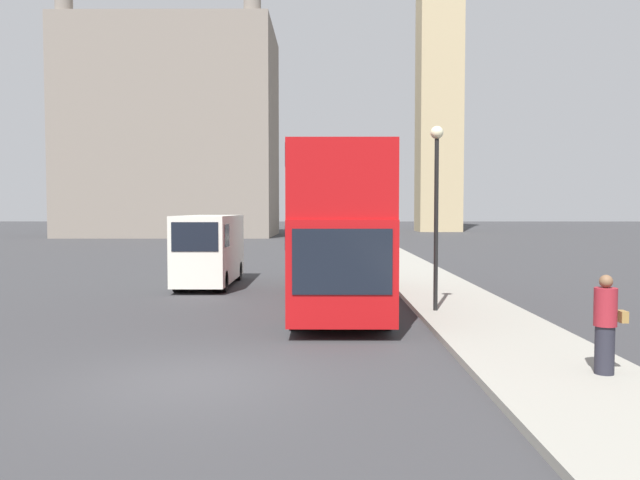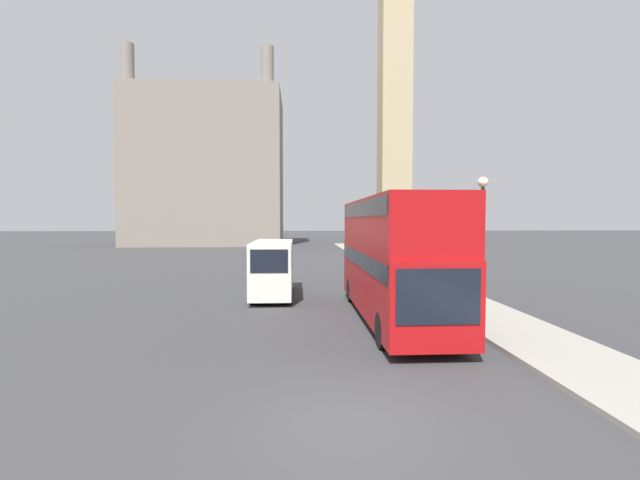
{
  "view_description": "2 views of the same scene",
  "coord_description": "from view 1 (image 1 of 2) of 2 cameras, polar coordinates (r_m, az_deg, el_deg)",
  "views": [
    {
      "loc": [
        2.35,
        -10.78,
        2.98
      ],
      "look_at": [
        2.25,
        8.97,
        2.03
      ],
      "focal_mm": 35.0,
      "sensor_mm": 36.0,
      "label": 1
    },
    {
      "loc": [
        -0.92,
        -7.77,
        3.81
      ],
      "look_at": [
        0.36,
        15.34,
        2.75
      ],
      "focal_mm": 24.0,
      "sensor_mm": 36.0,
      "label": 2
    }
  ],
  "objects": [
    {
      "name": "sidewalk_strip",
      "position": [
        11.93,
        21.31,
        -11.53
      ],
      "size": [
        3.08,
        120.0,
        0.15
      ],
      "color": "gray",
      "rests_on": "ground_plane"
    },
    {
      "name": "street_lamp",
      "position": [
        17.78,
        10.6,
        4.69
      ],
      "size": [
        0.36,
        0.36,
        5.17
      ],
      "color": "black",
      "rests_on": "sidewalk_strip"
    },
    {
      "name": "ground_plane",
      "position": [
        11.43,
        -11.86,
        -12.42
      ],
      "size": [
        300.0,
        300.0,
        0.0
      ],
      "primitive_type": "plane",
      "color": "#333335"
    },
    {
      "name": "building_block_distant",
      "position": [
        74.49,
        -13.21,
        9.5
      ],
      "size": [
        23.05,
        14.98,
        28.66
      ],
      "color": "slate",
      "rests_on": "ground_plane"
    },
    {
      "name": "pedestrian",
      "position": [
        11.89,
        24.65,
        -7.04
      ],
      "size": [
        0.54,
        0.38,
        1.72
      ],
      "color": "#23232D",
      "rests_on": "sidewalk_strip"
    },
    {
      "name": "white_van",
      "position": [
        24.74,
        -10.08,
        -0.76
      ],
      "size": [
        1.95,
        5.74,
        2.76
      ],
      "color": "silver",
      "rests_on": "ground_plane"
    },
    {
      "name": "red_double_decker_bus",
      "position": [
        19.18,
        1.56,
        1.52
      ],
      "size": [
        2.59,
        10.6,
        4.62
      ],
      "color": "#A80F11",
      "rests_on": "ground_plane"
    }
  ]
}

